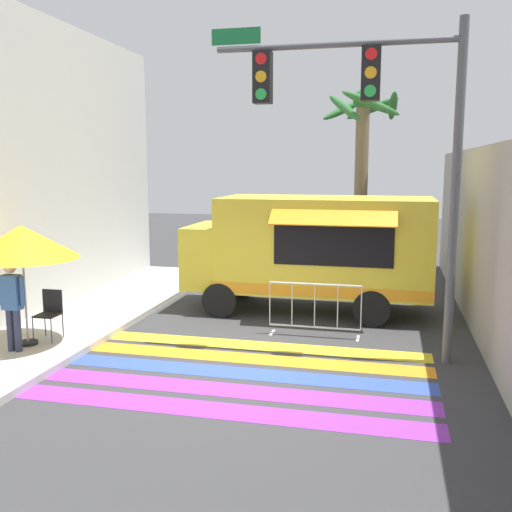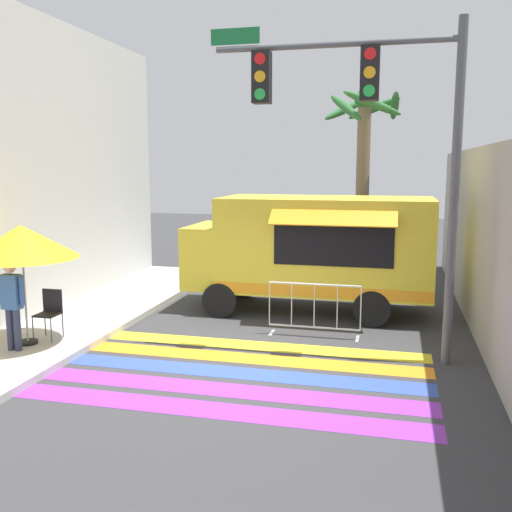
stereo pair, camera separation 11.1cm
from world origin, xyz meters
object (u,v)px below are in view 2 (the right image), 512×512
object	(u,v)px
folding_chair	(50,309)
vendor_person	(12,300)
patio_umbrella	(22,242)
palm_tree	(364,154)
barricade_front	(314,311)
food_truck	(307,247)
traffic_signal_pole	(372,119)

from	to	relation	value
folding_chair	vendor_person	size ratio (longest dim) A/B	0.58
patio_umbrella	palm_tree	size ratio (longest dim) A/B	0.40
folding_chair	vendor_person	distance (m)	0.94
patio_umbrella	barricade_front	xyz separation A→B (m)	(5.16, 2.16, -1.54)
food_truck	vendor_person	size ratio (longest dim) A/B	3.46
traffic_signal_pole	palm_tree	size ratio (longest dim) A/B	1.04
traffic_signal_pole	patio_umbrella	distance (m)	6.71
vendor_person	barricade_front	distance (m)	5.78
food_truck	patio_umbrella	world-z (taller)	food_truck
traffic_signal_pole	barricade_front	distance (m)	4.00
vendor_person	palm_tree	distance (m)	10.64
barricade_front	food_truck	bearing A→B (deg)	102.95
palm_tree	vendor_person	bearing A→B (deg)	-123.89
food_truck	traffic_signal_pole	distance (m)	4.41
patio_umbrella	palm_tree	distance (m)	10.11
traffic_signal_pole	vendor_person	distance (m)	7.17
traffic_signal_pole	palm_tree	bearing A→B (deg)	94.06
traffic_signal_pole	palm_tree	distance (m)	7.04
food_truck	barricade_front	bearing A→B (deg)	-77.05
folding_chair	vendor_person	xyz separation A→B (m)	(-0.20, -0.84, 0.36)
traffic_signal_pole	folding_chair	size ratio (longest dim) A/B	6.16
barricade_front	palm_tree	bearing A→B (deg)	84.45
traffic_signal_pole	food_truck	bearing A→B (deg)	116.59
vendor_person	barricade_front	xyz separation A→B (m)	(5.15, 2.56, -0.52)
traffic_signal_pole	folding_chair	distance (m)	7.04
folding_chair	barricade_front	bearing A→B (deg)	27.77
patio_umbrella	barricade_front	size ratio (longest dim) A/B	1.20
folding_chair	traffic_signal_pole	bearing A→B (deg)	15.18
patio_umbrella	barricade_front	world-z (taller)	patio_umbrella
barricade_front	traffic_signal_pole	bearing A→B (deg)	-43.60
traffic_signal_pole	folding_chair	xyz separation A→B (m)	(-6.03, -0.69, -3.56)
traffic_signal_pole	patio_umbrella	xyz separation A→B (m)	(-6.24, -1.13, -2.18)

